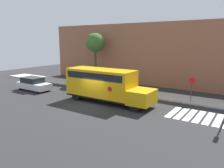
% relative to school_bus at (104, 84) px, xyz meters
% --- Properties ---
extents(ground_plane, '(60.00, 60.00, 0.00)m').
position_rel_school_bus_xyz_m(ground_plane, '(-0.38, -1.36, -1.82)').
color(ground_plane, '#28282B').
extents(sidewalk_strip, '(44.00, 3.00, 0.15)m').
position_rel_school_bus_xyz_m(sidewalk_strip, '(-0.38, 5.14, -1.74)').
color(sidewalk_strip, '#B2ADA3').
rests_on(sidewalk_strip, ground).
extents(building_backdrop, '(32.00, 4.00, 8.30)m').
position_rel_school_bus_xyz_m(building_backdrop, '(-0.38, 11.64, 2.33)').
color(building_backdrop, '#935B42').
rests_on(building_backdrop, ground).
extents(crosswalk_stripes, '(5.40, 3.20, 0.01)m').
position_rel_school_bus_xyz_m(crosswalk_stripes, '(9.21, 0.64, -1.82)').
color(crosswalk_stripes, white).
rests_on(crosswalk_stripes, ground).
extents(school_bus, '(9.01, 2.57, 3.23)m').
position_rel_school_bus_xyz_m(school_bus, '(0.00, 0.00, 0.00)').
color(school_bus, '#EAA80F').
rests_on(school_bus, ground).
extents(parked_car, '(4.55, 1.86, 1.58)m').
position_rel_school_bus_xyz_m(parked_car, '(-10.21, -0.59, -1.04)').
color(parked_car, silver).
rests_on(parked_car, ground).
extents(stop_sign, '(0.63, 0.10, 2.52)m').
position_rel_school_bus_xyz_m(stop_sign, '(7.24, 4.33, -0.19)').
color(stop_sign, '#38383A').
rests_on(stop_sign, ground).
extents(tree_near_sidewalk, '(2.68, 2.68, 7.03)m').
position_rel_school_bus_xyz_m(tree_near_sidewalk, '(-7.15, 7.79, 3.77)').
color(tree_near_sidewalk, brown).
rests_on(tree_near_sidewalk, ground).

